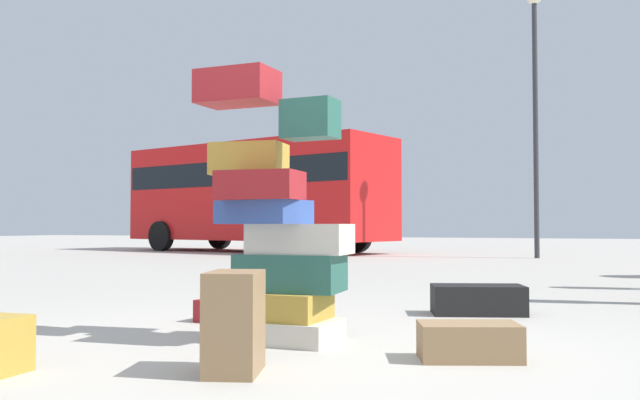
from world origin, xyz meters
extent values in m
plane|color=#ADA89E|center=(0.00, 0.00, 0.00)|extent=(80.00, 80.00, 0.00)
cube|color=beige|center=(-0.11, 0.19, 0.07)|extent=(0.79, 0.52, 0.15)
cube|color=#B28C33|center=(-0.15, 0.20, 0.24)|extent=(0.72, 0.46, 0.18)
cube|color=#26594C|center=(-0.04, 0.24, 0.45)|extent=(0.72, 0.51, 0.25)
cube|color=beige|center=(0.03, 0.25, 0.68)|extent=(0.68, 0.48, 0.20)
cube|color=#334F99|center=(-0.17, 0.10, 0.86)|extent=(0.61, 0.44, 0.15)
cube|color=maroon|center=(-0.14, 0.00, 1.03)|extent=(0.55, 0.38, 0.19)
cube|color=#B28C33|center=(-0.40, 0.31, 1.23)|extent=(0.54, 0.39, 0.22)
cube|color=#26594C|center=(0.11, 0.23, 1.47)|extent=(0.36, 0.24, 0.26)
cube|color=maroon|center=(-0.42, 0.18, 1.72)|extent=(0.52, 0.34, 0.23)
cube|color=maroon|center=(-0.76, 0.89, 0.09)|extent=(0.75, 0.40, 0.18)
cube|color=olive|center=(1.18, 0.05, 0.10)|extent=(0.65, 0.52, 0.21)
cube|color=black|center=(0.86, 2.12, 0.13)|extent=(0.87, 0.65, 0.25)
cube|color=olive|center=(0.13, -0.79, 0.26)|extent=(0.38, 0.47, 0.53)
cube|color=red|center=(-7.78, 14.15, 1.75)|extent=(8.80, 4.44, 2.80)
cube|color=black|center=(-7.78, 14.15, 2.24)|extent=(8.64, 4.42, 0.70)
cylinder|color=black|center=(-4.82, 14.71, 0.45)|extent=(0.93, 0.46, 0.90)
cylinder|color=black|center=(-5.41, 12.28, 0.45)|extent=(0.93, 0.46, 0.90)
cylinder|color=black|center=(-10.15, 16.02, 0.45)|extent=(0.93, 0.46, 0.90)
cylinder|color=black|center=(-10.75, 13.59, 0.45)|extent=(0.93, 0.46, 0.90)
cylinder|color=#333338|center=(0.28, 13.15, 3.07)|extent=(0.12, 0.12, 6.13)
camera|label=1|loc=(1.96, -3.96, 0.77)|focal=38.94mm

